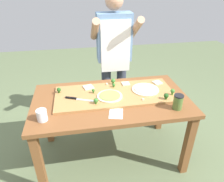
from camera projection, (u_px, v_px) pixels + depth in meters
The scene contains 23 objects.
ground_plane at pixel (111, 154), 2.42m from camera, with size 8.00×8.00×0.00m, color #60704C.
prep_table at pixel (111, 107), 2.10m from camera, with size 1.53×0.84×0.75m.
cutting_board at pixel (115, 94), 2.10m from camera, with size 1.19×0.49×0.02m, color #B27F47.
chefs_knife at pixel (76, 99), 1.99m from camera, with size 0.29×0.13×0.02m.
pizza_whole_pesto_green at pixel (110, 96), 2.04m from camera, with size 0.25×0.25×0.02m.
pizza_whole_cheese_artichoke at pixel (145, 89), 2.15m from camera, with size 0.28×0.28×0.02m.
pizza_slice_near_right at pixel (126, 84), 2.27m from camera, with size 0.08×0.08×0.01m, color beige.
pizza_slice_far_left at pixel (157, 83), 2.29m from camera, with size 0.09×0.09×0.01m, color beige.
pizza_slice_far_right at pixel (88, 87), 2.19m from camera, with size 0.10×0.10×0.01m, color beige.
broccoli_floret_front_right at pixel (96, 101), 1.91m from camera, with size 0.04×0.04×0.06m.
broccoli_floret_center_left at pixel (93, 91), 2.09m from camera, with size 0.03×0.03×0.05m.
broccoli_floret_front_left at pixel (166, 96), 1.98m from camera, with size 0.05×0.05×0.06m.
broccoli_floret_back_left at pixel (173, 91), 2.05m from camera, with size 0.04×0.04×0.06m.
broccoli_floret_back_right at pixel (113, 81), 2.25m from camera, with size 0.05×0.05×0.07m.
broccoli_floret_back_mid at pixel (114, 85), 2.20m from camera, with size 0.03×0.03×0.04m.
broccoli_floret_front_mid at pixel (59, 90), 2.09m from camera, with size 0.04×0.04×0.06m.
cheese_crumble_a at pixel (107, 84), 2.26m from camera, with size 0.02×0.02×0.02m, color silver.
cheese_crumble_b at pixel (177, 98), 2.01m from camera, with size 0.01×0.01×0.01m, color white.
cheese_crumble_c at pixel (143, 99), 1.98m from camera, with size 0.02×0.02×0.02m, color silver.
flour_cup at pixel (42, 116), 1.73m from camera, with size 0.09×0.09×0.10m.
sauce_jar at pixel (178, 102), 1.86m from camera, with size 0.09×0.09×0.14m.
recipe_note at pixel (116, 113), 1.83m from camera, with size 0.12×0.15×0.00m, color white.
cook_center at pixel (114, 52), 2.51m from camera, with size 0.54×0.39×1.67m.
Camera 1 is at (-0.29, -1.72, 1.83)m, focal length 33.38 mm.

